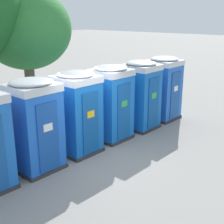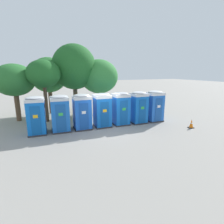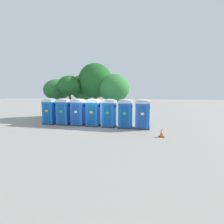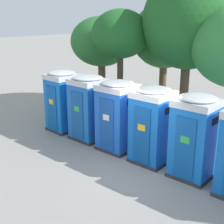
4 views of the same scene
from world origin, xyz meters
The scene contains 14 objects.
ground_plane centered at (0.00, 0.00, 0.00)m, with size 120.00×120.00×0.00m, color gray.
portapotty_0 centered at (-4.50, 0.79, 1.28)m, with size 1.24×1.28×2.54m.
portapotty_1 centered at (-2.99, 0.74, 1.28)m, with size 1.29×1.26×2.54m.
portapotty_2 centered at (-1.48, 0.66, 1.28)m, with size 1.25×1.23×2.54m.
portapotty_3 centered at (0.02, 0.60, 1.28)m, with size 1.22×1.23×2.54m.
portapotty_4 centered at (1.53, 0.54, 1.28)m, with size 1.22×1.23×2.54m.
portapotty_5 centered at (3.04, 0.39, 1.28)m, with size 1.20×1.22×2.54m.
portapotty_6 centered at (4.55, 0.35, 1.28)m, with size 1.26×1.22×2.54m.
street_tree_0 centered at (1.19, 4.57, 3.56)m, with size 3.51×3.51×5.16m.
street_tree_1 centered at (-3.18, 6.60, 3.70)m, with size 3.40×3.40×5.37m.
street_tree_2 centered at (-5.93, 4.87, 3.37)m, with size 3.22×3.22×4.69m.
street_tree_3 centered at (-3.73, 3.66, 3.87)m, with size 2.60×2.60×4.99m.
street_tree_4 centered at (-1.07, 4.89, 4.43)m, with size 3.91×3.91×6.45m.
traffic_cone centered at (5.96, -2.28, 0.31)m, with size 0.36×0.36×0.64m.
Camera 3 is at (4.95, -14.82, 3.19)m, focal length 28.00 mm.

